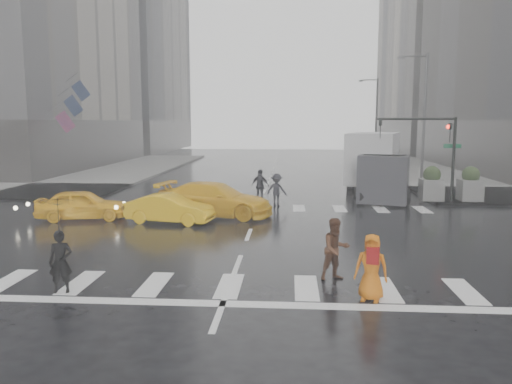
# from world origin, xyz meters

# --- Properties ---
(ground) EXTENTS (120.00, 120.00, 0.00)m
(ground) POSITION_xyz_m (0.00, 0.00, 0.00)
(ground) COLOR black
(ground) RESTS_ON ground
(sidewalk_nw) EXTENTS (35.00, 35.00, 0.15)m
(sidewalk_nw) POSITION_xyz_m (-19.50, 17.50, 0.07)
(sidewalk_nw) COLOR gray
(sidewalk_nw) RESTS_ON ground
(building_nw_far) EXTENTS (26.05, 26.05, 44.00)m
(building_nw_far) POSITION_xyz_m (-29.00, 56.00, 20.19)
(building_nw_far) COLOR #635F5B
(building_nw_far) RESTS_ON ground
(building_ne_far) EXTENTS (26.05, 26.05, 36.00)m
(building_ne_far) POSITION_xyz_m (29.00, 56.00, 16.27)
(building_ne_far) COLOR #ACA395
(building_ne_far) RESTS_ON ground
(road_markings) EXTENTS (18.00, 48.00, 0.01)m
(road_markings) POSITION_xyz_m (0.00, 0.00, 0.01)
(road_markings) COLOR silver
(road_markings) RESTS_ON ground
(traffic_signal_pole) EXTENTS (4.45, 0.42, 4.50)m
(traffic_signal_pole) POSITION_xyz_m (9.01, 8.01, 3.22)
(traffic_signal_pole) COLOR black
(traffic_signal_pole) RESTS_ON ground
(street_lamp_near) EXTENTS (2.15, 0.22, 9.00)m
(street_lamp_near) POSITION_xyz_m (10.87, 18.00, 4.95)
(street_lamp_near) COLOR #59595B
(street_lamp_near) RESTS_ON ground
(street_lamp_far) EXTENTS (2.15, 0.22, 9.00)m
(street_lamp_far) POSITION_xyz_m (10.87, 38.00, 4.95)
(street_lamp_far) COLOR #59595B
(street_lamp_far) RESTS_ON ground
(planter_west) EXTENTS (1.10, 1.10, 1.80)m
(planter_west) POSITION_xyz_m (7.00, 8.20, 0.98)
(planter_west) COLOR gray
(planter_west) RESTS_ON ground
(planter_mid) EXTENTS (1.10, 1.10, 1.80)m
(planter_mid) POSITION_xyz_m (9.00, 8.20, 0.98)
(planter_mid) COLOR gray
(planter_mid) RESTS_ON ground
(planter_east) EXTENTS (1.10, 1.10, 1.80)m
(planter_east) POSITION_xyz_m (11.00, 8.20, 0.98)
(planter_east) COLOR gray
(planter_east) RESTS_ON ground
(flag_cluster) EXTENTS (2.87, 3.06, 4.69)m
(flag_cluster) POSITION_xyz_m (-15.08, 18.50, 5.64)
(flag_cluster) COLOR #59595B
(flag_cluster) RESTS_ON ground
(pedestrian_black) EXTENTS (1.12, 1.13, 2.43)m
(pedestrian_black) POSITION_xyz_m (-4.14, -6.80, 1.64)
(pedestrian_black) COLOR black
(pedestrian_black) RESTS_ON ground
(pedestrian_brown) EXTENTS (1.02, 0.93, 1.69)m
(pedestrian_brown) POSITION_xyz_m (2.80, -5.26, 0.85)
(pedestrian_brown) COLOR #432618
(pedestrian_brown) RESTS_ON ground
(pedestrian_orange) EXTENTS (0.91, 0.73, 1.62)m
(pedestrian_orange) POSITION_xyz_m (3.51, -6.80, 0.82)
(pedestrian_orange) COLOR #C4600D
(pedestrian_orange) RESTS_ON ground
(pedestrian_far_a) EXTENTS (1.20, 0.98, 1.76)m
(pedestrian_far_a) POSITION_xyz_m (-0.02, 7.70, 0.88)
(pedestrian_far_a) COLOR black
(pedestrian_far_a) RESTS_ON ground
(pedestrian_far_b) EXTENTS (1.19, 0.88, 1.65)m
(pedestrian_far_b) POSITION_xyz_m (0.87, 6.60, 0.83)
(pedestrian_far_b) COLOR black
(pedestrian_far_b) RESTS_ON ground
(taxi_front) EXTENTS (4.10, 2.27, 1.32)m
(taxi_front) POSITION_xyz_m (-7.52, 2.46, 0.66)
(taxi_front) COLOR yellow
(taxi_front) RESTS_ON ground
(taxi_mid) EXTENTS (3.89, 1.96, 1.22)m
(taxi_mid) POSITION_xyz_m (-3.52, 2.00, 0.61)
(taxi_mid) COLOR yellow
(taxi_mid) RESTS_ON ground
(taxi_rear) EXTENTS (5.01, 3.08, 1.53)m
(taxi_rear) POSITION_xyz_m (-1.84, 3.67, 0.77)
(taxi_rear) COLOR yellow
(taxi_rear) RESTS_ON ground
(box_truck) EXTENTS (2.56, 6.82, 3.62)m
(box_truck) POSITION_xyz_m (6.35, 9.93, 1.93)
(box_truck) COLOR silver
(box_truck) RESTS_ON ground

